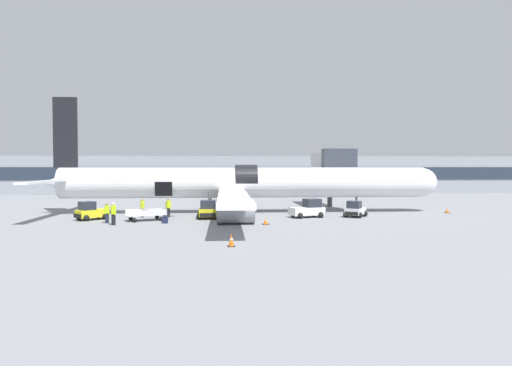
{
  "coord_description": "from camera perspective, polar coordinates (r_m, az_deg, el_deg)",
  "views": [
    {
      "loc": [
        -1.21,
        -40.35,
        4.76
      ],
      "look_at": [
        1.93,
        5.58,
        3.13
      ],
      "focal_mm": 32.0,
      "sensor_mm": 36.0,
      "label": 1
    }
  ],
  "objects": [
    {
      "name": "baggage_tug_spare",
      "position": [
        42.4,
        -6.02,
        -3.43
      ],
      "size": [
        2.11,
        3.16,
        1.71
      ],
      "color": "yellow",
      "rests_on": "ground_plane"
    },
    {
      "name": "safety_cone_wingtip",
      "position": [
        37.85,
        1.22,
        -4.78
      ],
      "size": [
        0.61,
        0.61,
        0.6
      ],
      "color": "black",
      "rests_on": "ground_plane"
    },
    {
      "name": "ground_plane",
      "position": [
        40.65,
        -2.19,
        -4.7
      ],
      "size": [
        500.0,
        500.0,
        0.0
      ],
      "primitive_type": "plane",
      "color": "gray"
    },
    {
      "name": "airplane",
      "position": [
        47.35,
        -1.98,
        -0.11
      ],
      "size": [
        41.01,
        38.52,
        11.78
      ],
      "color": "silver",
      "rests_on": "ground_plane"
    },
    {
      "name": "ground_crew_driver",
      "position": [
        39.11,
        -17.39,
        -3.62
      ],
      "size": [
        0.59,
        0.59,
        1.85
      ],
      "color": "black",
      "rests_on": "ground_plane"
    },
    {
      "name": "baggage_tug_rear",
      "position": [
        44.29,
        12.28,
        -3.35
      ],
      "size": [
        2.51,
        2.67,
        1.56
      ],
      "color": "silver",
      "rests_on": "ground_plane"
    },
    {
      "name": "baggage_tug_lead",
      "position": [
        43.28,
        6.56,
        -3.3
      ],
      "size": [
        3.53,
        2.57,
        1.75
      ],
      "color": "silver",
      "rests_on": "ground_plane"
    },
    {
      "name": "safety_cone_engine_left",
      "position": [
        27.48,
        -3.11,
        -7.16
      ],
      "size": [
        0.46,
        0.46,
        0.79
      ],
      "color": "black",
      "rests_on": "ground_plane"
    },
    {
      "name": "baggage_tug_mid",
      "position": [
        43.6,
        -19.96,
        -3.43
      ],
      "size": [
        2.9,
        2.84,
        1.67
      ],
      "color": "yellow",
      "rests_on": "ground_plane"
    },
    {
      "name": "ground_crew_loader_a",
      "position": [
        43.75,
        -10.9,
        -2.99
      ],
      "size": [
        0.59,
        0.58,
        1.84
      ],
      "color": "black",
      "rests_on": "ground_plane"
    },
    {
      "name": "terminal_strip",
      "position": [
        82.87,
        -3.08,
        1.03
      ],
      "size": [
        105.98,
        8.98,
        6.64
      ],
      "color": "gray",
      "rests_on": "ground_plane"
    },
    {
      "name": "safety_cone_nose",
      "position": [
        51.15,
        22.8,
        -3.16
      ],
      "size": [
        0.55,
        0.55,
        0.59
      ],
      "color": "black",
      "rests_on": "ground_plane"
    },
    {
      "name": "baggage_cart_loading",
      "position": [
        41.58,
        -13.39,
        -3.9
      ],
      "size": [
        4.26,
        2.73,
        1.0
      ],
      "color": "silver",
      "rests_on": "ground_plane"
    },
    {
      "name": "ground_crew_supervisor",
      "position": [
        44.36,
        -14.02,
        -2.98
      ],
      "size": [
        0.53,
        0.61,
        1.78
      ],
      "color": "black",
      "rests_on": "ground_plane"
    },
    {
      "name": "suitcase_on_tarmac_upright",
      "position": [
        39.28,
        -11.32,
        -4.55
      ],
      "size": [
        0.54,
        0.42,
        0.69
      ],
      "color": "#1E2347",
      "rests_on": "ground_plane"
    },
    {
      "name": "ground_crew_loader_b",
      "position": [
        40.58,
        -18.13,
        -3.51
      ],
      "size": [
        0.54,
        0.58,
        1.74
      ],
      "color": "#1E2338",
      "rests_on": "ground_plane"
    },
    {
      "name": "jet_bridge_stub",
      "position": [
        54.46,
        9.44,
        2.28
      ],
      "size": [
        3.64,
        10.18,
        6.75
      ],
      "color": "#4C4C51",
      "rests_on": "ground_plane"
    }
  ]
}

